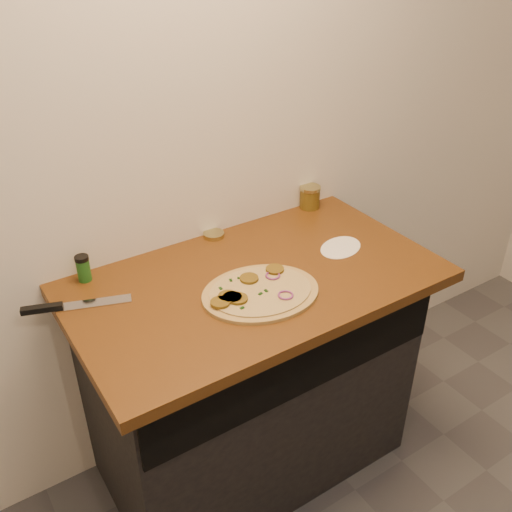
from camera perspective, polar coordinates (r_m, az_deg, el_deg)
cabinet at (r=2.16m, az=-0.55°, el=-12.10°), size 1.10×0.60×0.86m
countertop at (r=1.86m, az=-0.12°, el=-2.54°), size 1.20×0.70×0.04m
pizza at (r=1.76m, az=0.33°, el=-3.61°), size 0.42×0.42×0.02m
chefs_knife at (r=1.80m, az=-18.39°, el=-4.77°), size 0.31×0.14×0.02m
mason_jar_lid at (r=2.07m, az=-4.25°, el=2.15°), size 0.08×0.08×0.02m
salsa_jar at (r=2.27m, az=5.40°, el=5.91°), size 0.08×0.08×0.09m
spice_shaker at (r=1.89m, az=-16.88°, el=-1.18°), size 0.04×0.04×0.09m
flour_spill at (r=2.02m, az=8.46°, el=0.85°), size 0.22×0.22×0.00m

